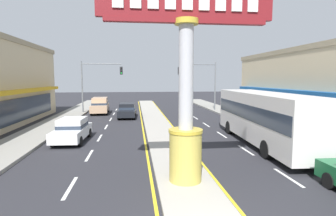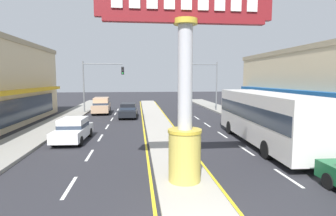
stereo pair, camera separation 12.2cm
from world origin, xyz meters
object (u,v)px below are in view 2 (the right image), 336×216
traffic_light_left_side (99,78)px  sedan_far_left_oncoming (128,110)px  suv_near_left_lane (101,105)px  sedan_mid_left_lane (73,129)px  bus_near_right_lane (265,115)px  traffic_light_right_side (203,78)px  district_sign (185,84)px  storefront_right (330,86)px

traffic_light_left_side → sedan_far_left_oncoming: (3.59, -4.12, -3.46)m
traffic_light_left_side → suv_near_left_lane: bearing=-48.9°
traffic_light_left_side → suv_near_left_lane: size_ratio=1.33×
sedan_mid_left_lane → traffic_light_left_side: bearing=91.1°
bus_near_right_lane → sedan_far_left_oncoming: bearing=124.1°
traffic_light_right_side → suv_near_left_lane: (-12.44, -0.43, -3.26)m
district_sign → storefront_right: bearing=39.3°
bus_near_right_lane → sedan_mid_left_lane: (-12.15, 2.39, -1.08)m
district_sign → sedan_mid_left_lane: size_ratio=1.74×
suv_near_left_lane → sedan_mid_left_lane: suv_near_left_lane is taller
storefront_right → sedan_far_left_oncoming: storefront_right is taller
district_sign → traffic_light_right_side: size_ratio=1.23×
storefront_right → traffic_light_left_side: (-22.26, 9.92, 0.79)m
sedan_far_left_oncoming → bus_near_right_lane: bearing=-55.9°
district_sign → bus_near_right_lane: district_sign is taller
storefront_right → sedan_far_left_oncoming: bearing=162.7°
traffic_light_right_side → bus_near_right_lane: traffic_light_right_side is taller
traffic_light_left_side → traffic_light_right_side: (12.73, 0.10, 0.00)m
sedan_far_left_oncoming → traffic_light_right_side: bearing=24.8°
district_sign → sedan_far_left_oncoming: 19.26m
bus_near_right_lane → suv_near_left_lane: size_ratio=2.42×
storefront_right → bus_near_right_lane: size_ratio=1.99×
district_sign → storefront_right: (15.89, 12.99, -0.47)m
traffic_light_left_side → bus_near_right_lane: size_ratio=0.55×
suv_near_left_lane → sedan_far_left_oncoming: suv_near_left_lane is taller
traffic_light_right_side → traffic_light_left_side: bearing=-179.5°
traffic_light_right_side → suv_near_left_lane: 12.87m
district_sign → suv_near_left_lane: district_sign is taller
storefront_right → traffic_light_left_side: 24.38m
traffic_light_right_side → bus_near_right_lane: (-0.28, -17.29, -2.38)m
traffic_light_left_side → sedan_far_left_oncoming: 6.46m
sedan_far_left_oncoming → storefront_right: bearing=-17.3°
bus_near_right_lane → sedan_mid_left_lane: 12.43m
traffic_light_right_side → suv_near_left_lane: bearing=-178.0°
sedan_mid_left_lane → sedan_far_left_oncoming: size_ratio=1.01×
storefront_right → suv_near_left_lane: bearing=156.4°
bus_near_right_lane → sedan_far_left_oncoming: (-8.86, 13.07, -1.08)m
storefront_right → traffic_light_right_side: 13.85m
traffic_light_left_side → sedan_far_left_oncoming: bearing=-48.9°
storefront_right → traffic_light_right_side: bearing=133.6°
sedan_mid_left_lane → suv_near_left_lane: bearing=90.0°
sedan_far_left_oncoming → district_sign: bearing=-81.6°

